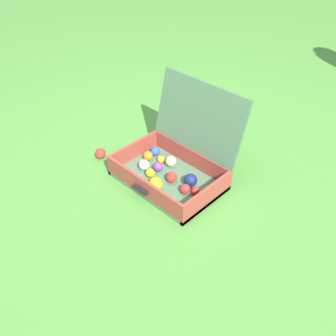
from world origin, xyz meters
TOP-DOWN VIEW (x-y plane):
  - ground_plane at (0.00, 0.00)m, footprint 16.00×16.00m
  - open_suitcase at (0.00, 0.05)m, footprint 0.62×0.55m
  - stray_ball_on_grass at (-0.48, -0.15)m, footprint 0.07×0.07m

SIDE VIEW (x-z plane):
  - ground_plane at x=0.00m, z-range 0.00..0.00m
  - stray_ball_on_grass at x=-0.48m, z-range 0.00..0.07m
  - open_suitcase at x=0.00m, z-range -0.15..0.39m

